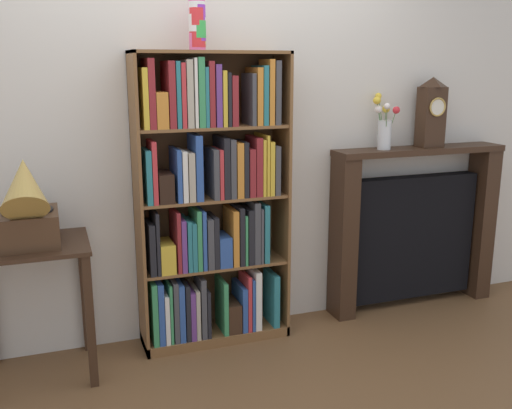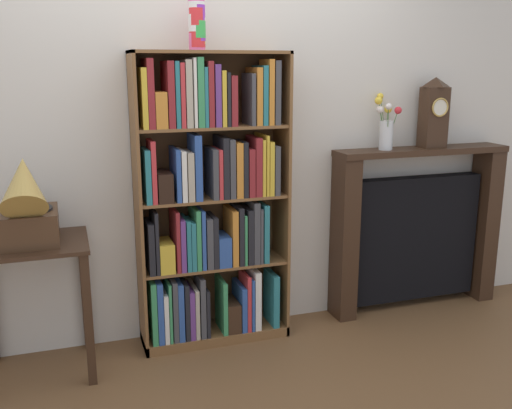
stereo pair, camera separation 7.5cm
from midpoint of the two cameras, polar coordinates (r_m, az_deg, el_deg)
ground_plane at (r=3.62m, az=-4.04°, el=-13.92°), size 8.33×6.40×0.02m
wall_back at (r=3.59m, az=-2.42°, el=7.84°), size 5.33×0.08×2.60m
bookshelf at (r=3.43m, az=-5.14°, el=-0.38°), size 0.89×0.29×1.74m
cup_stack at (r=3.32m, az=-6.47°, el=17.17°), size 0.09×0.09×0.27m
side_table_left at (r=3.32m, az=-21.61°, el=-6.73°), size 0.58×0.50×0.75m
gramophone at (r=3.16m, az=-22.24°, el=-0.31°), size 0.30×0.45×0.53m
fireplace_mantel at (r=4.16m, az=14.69°, el=-2.36°), size 1.23×0.22×1.12m
mantel_clock at (r=4.04m, az=16.35°, el=8.70°), size 0.16×0.13×0.46m
flower_vase at (r=3.86m, az=11.95°, el=7.52°), size 0.16×0.19×0.36m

